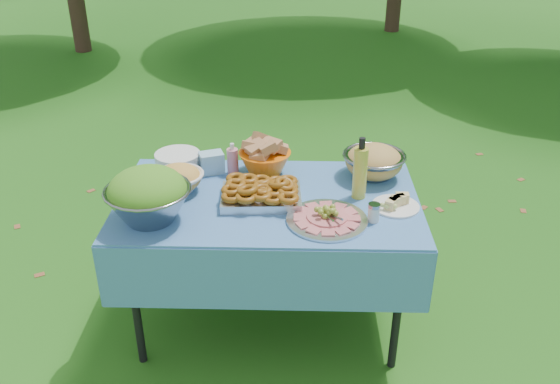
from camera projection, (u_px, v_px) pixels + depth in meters
The scene contains 14 objects.
ground at pixel (269, 320), 3.24m from camera, with size 80.00×80.00×0.00m, color #0D3D0B.
picnic_table at pixel (269, 263), 3.06m from camera, with size 1.46×0.86×0.76m, color #7BC1EC.
salad_bowl at pixel (148, 195), 2.64m from camera, with size 0.39×0.39×0.25m, color gray, non-canonical shape.
pasta_bowl_white at pixel (179, 178), 2.92m from camera, with size 0.24×0.24×0.14m, color silver, non-canonical shape.
plate_stack at pixel (178, 162), 3.13m from camera, with size 0.24×0.24×0.10m, color silver.
wipes_box at pixel (212, 163), 3.11m from camera, with size 0.12×0.09×0.11m, color #90BFDD.
sanitizer_bottle at pixel (233, 159), 3.08m from camera, with size 0.06×0.06×0.17m, color #CF7887.
bread_bowl at pixel (265, 157), 3.08m from camera, with size 0.27×0.27×0.18m, color orange, non-canonical shape.
pasta_bowl_steel at pixel (374, 161), 3.05m from camera, with size 0.32×0.32×0.17m, color gray, non-canonical shape.
fried_tray at pixel (261, 193), 2.83m from camera, with size 0.38×0.27×0.09m, color silver.
charcuterie_platter at pixel (327, 213), 2.67m from camera, with size 0.37×0.37×0.09m, color silver.
oil_bottle at pixel (360, 168), 2.82m from camera, with size 0.07×0.07×0.31m, color gold.
cheese_plate at pixel (396, 201), 2.79m from camera, with size 0.22×0.22×0.06m, color silver.
shaker at pixel (374, 213), 2.67m from camera, with size 0.06×0.06×0.09m, color silver.
Camera 1 is at (0.13, -2.52, 2.16)m, focal length 38.00 mm.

